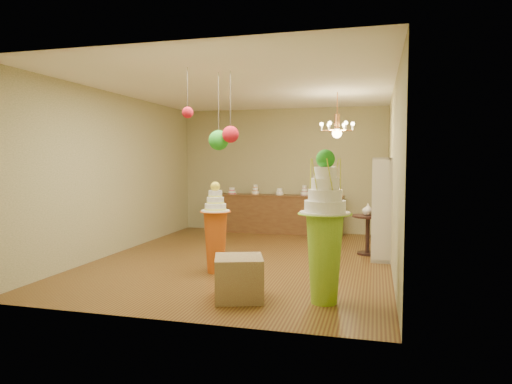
% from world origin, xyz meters
% --- Properties ---
extents(floor, '(6.50, 6.50, 0.00)m').
position_xyz_m(floor, '(0.00, 0.00, 0.00)').
color(floor, brown).
rests_on(floor, ground).
extents(ceiling, '(6.50, 6.50, 0.00)m').
position_xyz_m(ceiling, '(0.00, 0.00, 3.00)').
color(ceiling, white).
rests_on(ceiling, ground).
extents(wall_back, '(5.00, 0.04, 3.00)m').
position_xyz_m(wall_back, '(0.00, 3.25, 1.50)').
color(wall_back, tan).
rests_on(wall_back, ground).
extents(wall_front, '(5.00, 0.04, 3.00)m').
position_xyz_m(wall_front, '(0.00, -3.25, 1.50)').
color(wall_front, tan).
rests_on(wall_front, ground).
extents(wall_left, '(0.04, 6.50, 3.00)m').
position_xyz_m(wall_left, '(-2.50, 0.00, 1.50)').
color(wall_left, tan).
rests_on(wall_left, ground).
extents(wall_right, '(0.04, 6.50, 3.00)m').
position_xyz_m(wall_right, '(2.50, 0.00, 1.50)').
color(wall_right, tan).
rests_on(wall_right, ground).
extents(pedestal_green, '(0.76, 0.76, 1.88)m').
position_xyz_m(pedestal_green, '(1.64, -2.19, 0.81)').
color(pedestal_green, '#8CC62B').
rests_on(pedestal_green, floor).
extents(pedestal_orange, '(0.45, 0.45, 1.42)m').
position_xyz_m(pedestal_orange, '(-0.17, -1.09, 0.60)').
color(pedestal_orange, '#C25416').
rests_on(pedestal_orange, floor).
extents(burlap_riser, '(0.75, 0.75, 0.54)m').
position_xyz_m(burlap_riser, '(0.58, -2.31, 0.27)').
color(burlap_riser, olive).
rests_on(burlap_riser, floor).
extents(sideboard, '(3.04, 0.54, 1.16)m').
position_xyz_m(sideboard, '(0.00, 2.97, 0.48)').
color(sideboard, brown).
rests_on(sideboard, floor).
extents(shelving_unit, '(0.33, 1.20, 1.80)m').
position_xyz_m(shelving_unit, '(2.34, 0.80, 0.90)').
color(shelving_unit, beige).
rests_on(shelving_unit, floor).
extents(round_table, '(0.72, 0.72, 0.73)m').
position_xyz_m(round_table, '(2.10, 0.93, 0.47)').
color(round_table, black).
rests_on(round_table, floor).
extents(vase, '(0.25, 0.25, 0.22)m').
position_xyz_m(vase, '(2.10, 0.93, 0.84)').
color(vase, beige).
rests_on(vase, round_table).
extents(pom_red_left, '(0.23, 0.23, 1.00)m').
position_xyz_m(pom_red_left, '(0.25, -1.60, 2.12)').
color(pom_red_left, '#453E31').
rests_on(pom_red_left, ceiling).
extents(pom_green_mid, '(0.29, 0.29, 1.11)m').
position_xyz_m(pom_green_mid, '(0.05, -1.52, 2.04)').
color(pom_green_mid, '#453E31').
rests_on(pom_green_mid, ceiling).
extents(pom_red_right, '(0.15, 0.15, 0.68)m').
position_xyz_m(pom_red_right, '(-0.24, -1.96, 2.40)').
color(pom_red_right, '#453E31').
rests_on(pom_red_right, ceiling).
extents(chandelier, '(0.73, 0.73, 0.85)m').
position_xyz_m(chandelier, '(1.52, 0.85, 2.30)').
color(chandelier, '#C57E45').
rests_on(chandelier, ceiling).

